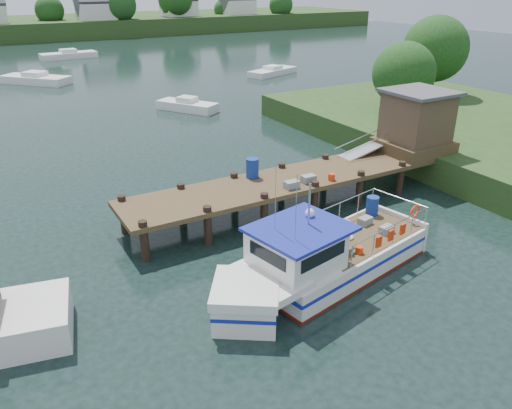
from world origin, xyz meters
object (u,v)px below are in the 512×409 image
moored_far (69,55)px  moored_c (273,71)px  lobster_boat (319,260)px  moored_d (36,79)px  moored_b (187,105)px  dock (377,143)px

moored_far → moored_c: moored_far is taller
lobster_boat → moored_d: 42.23m
lobster_boat → moored_b: size_ratio=1.88×
moored_d → moored_c: bearing=-31.3°
dock → lobster_boat: 9.35m
moored_far → moored_b: 33.51m
moored_far → moored_c: size_ratio=1.10×
moored_b → moored_far: bearing=116.9°
dock → moored_b: size_ratio=3.34×
moored_far → moored_d: size_ratio=1.07×
dock → moored_far: size_ratio=2.37×
lobster_boat → moored_d: size_ratio=1.42×
moored_far → moored_c: (16.42, -23.26, -0.08)m
lobster_boat → moored_d: bearing=82.7°
lobster_boat → dock: bearing=25.4°
dock → moored_b: (-1.84, 19.00, -1.85)m
moored_far → moored_d: bearing=-129.8°
lobster_boat → moored_b: (5.56, 24.53, -0.41)m
moored_b → dock: bearing=-61.6°
moored_b → moored_c: (14.08, 10.17, -0.04)m
moored_c → moored_d: (-22.63, 7.41, 0.08)m
dock → moored_c: bearing=67.2°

